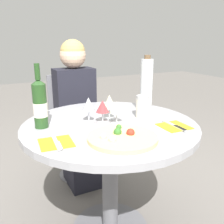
{
  "coord_description": "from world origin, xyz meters",
  "views": [
    {
      "loc": [
        -0.59,
        -1.2,
        1.2
      ],
      "look_at": [
        -0.04,
        -0.11,
        0.83
      ],
      "focal_mm": 40.0,
      "sensor_mm": 36.0,
      "label": 1
    }
  ],
  "objects_px": {
    "seated_diner": "(78,117)",
    "tall_carafe": "(146,86)",
    "wine_bottle": "(40,104)",
    "pizza_large": "(122,137)",
    "chair_behind_diner": "(74,127)",
    "dining_table": "(110,147)"
  },
  "relations": [
    {
      "from": "chair_behind_diner",
      "to": "seated_diner",
      "type": "relative_size",
      "value": 0.75
    },
    {
      "from": "pizza_large",
      "to": "tall_carafe",
      "type": "xyz_separation_m",
      "value": [
        0.36,
        0.34,
        0.16
      ]
    },
    {
      "from": "seated_diner",
      "to": "tall_carafe",
      "type": "bearing_deg",
      "value": 114.36
    },
    {
      "from": "seated_diner",
      "to": "tall_carafe",
      "type": "height_order",
      "value": "seated_diner"
    },
    {
      "from": "seated_diner",
      "to": "pizza_large",
      "type": "xyz_separation_m",
      "value": [
        -0.1,
        -0.92,
        0.18
      ]
    },
    {
      "from": "pizza_large",
      "to": "tall_carafe",
      "type": "bearing_deg",
      "value": 43.12
    },
    {
      "from": "dining_table",
      "to": "tall_carafe",
      "type": "height_order",
      "value": "tall_carafe"
    },
    {
      "from": "seated_diner",
      "to": "tall_carafe",
      "type": "xyz_separation_m",
      "value": [
        0.26,
        -0.58,
        0.34
      ]
    },
    {
      "from": "dining_table",
      "to": "tall_carafe",
      "type": "xyz_separation_m",
      "value": [
        0.31,
        0.1,
        0.32
      ]
    },
    {
      "from": "chair_behind_diner",
      "to": "pizza_large",
      "type": "relative_size",
      "value": 2.65
    },
    {
      "from": "seated_diner",
      "to": "pizza_large",
      "type": "relative_size",
      "value": 3.52
    },
    {
      "from": "dining_table",
      "to": "pizza_large",
      "type": "bearing_deg",
      "value": -102.85
    },
    {
      "from": "pizza_large",
      "to": "wine_bottle",
      "type": "distance_m",
      "value": 0.48
    },
    {
      "from": "chair_behind_diner",
      "to": "tall_carafe",
      "type": "xyz_separation_m",
      "value": [
        0.26,
        -0.71,
        0.47
      ]
    },
    {
      "from": "wine_bottle",
      "to": "tall_carafe",
      "type": "xyz_separation_m",
      "value": [
        0.67,
        -0.01,
        0.04
      ]
    },
    {
      "from": "wine_bottle",
      "to": "tall_carafe",
      "type": "distance_m",
      "value": 0.67
    },
    {
      "from": "chair_behind_diner",
      "to": "pizza_large",
      "type": "xyz_separation_m",
      "value": [
        -0.1,
        -1.05,
        0.31
      ]
    },
    {
      "from": "chair_behind_diner",
      "to": "wine_bottle",
      "type": "bearing_deg",
      "value": 60.37
    },
    {
      "from": "pizza_large",
      "to": "tall_carafe",
      "type": "height_order",
      "value": "tall_carafe"
    },
    {
      "from": "wine_bottle",
      "to": "tall_carafe",
      "type": "bearing_deg",
      "value": -0.7
    },
    {
      "from": "seated_diner",
      "to": "pizza_large",
      "type": "distance_m",
      "value": 0.95
    },
    {
      "from": "dining_table",
      "to": "seated_diner",
      "type": "height_order",
      "value": "seated_diner"
    }
  ]
}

